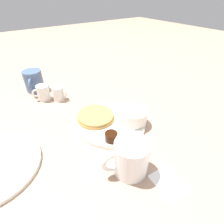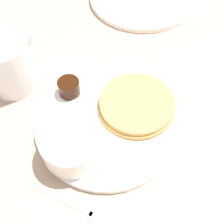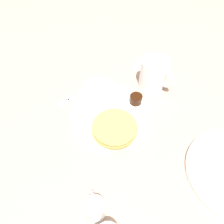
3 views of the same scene
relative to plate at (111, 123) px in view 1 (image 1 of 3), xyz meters
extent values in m
plane|color=tan|center=(0.00, 0.00, -0.01)|extent=(4.00, 4.00, 0.00)
cylinder|color=white|center=(0.00, 0.00, 0.00)|extent=(0.25, 0.25, 0.01)
cylinder|color=tan|center=(0.05, 0.04, 0.01)|extent=(0.14, 0.14, 0.01)
cylinder|color=tan|center=(0.05, 0.04, 0.02)|extent=(0.13, 0.13, 0.01)
cylinder|color=white|center=(-0.05, -0.06, 0.03)|extent=(0.10, 0.10, 0.05)
cylinder|color=white|center=(-0.05, -0.06, 0.05)|extent=(0.08, 0.08, 0.01)
cylinder|color=black|center=(-0.08, 0.05, 0.02)|extent=(0.04, 0.04, 0.03)
cylinder|color=white|center=(-0.06, -0.07, 0.02)|extent=(0.04, 0.04, 0.02)
sphere|color=white|center=(-0.06, -0.07, 0.03)|extent=(0.02, 0.02, 0.02)
cylinder|color=white|center=(-0.19, 0.07, 0.04)|extent=(0.09, 0.09, 0.10)
torus|color=white|center=(-0.18, 0.12, 0.05)|extent=(0.03, 0.07, 0.06)
cylinder|color=white|center=(0.27, 0.09, 0.02)|extent=(0.05, 0.05, 0.06)
torus|color=white|center=(0.25, 0.07, 0.03)|extent=(0.03, 0.03, 0.03)
cone|color=white|center=(0.29, 0.10, 0.05)|extent=(0.02, 0.02, 0.01)
cylinder|color=white|center=(0.31, 0.14, 0.03)|extent=(0.05, 0.05, 0.07)
torus|color=white|center=(0.32, 0.17, 0.03)|extent=(0.02, 0.04, 0.04)
cone|color=white|center=(0.31, 0.12, 0.06)|extent=(0.02, 0.02, 0.01)
cube|color=silver|center=(-0.05, -0.14, 0.00)|extent=(0.10, 0.04, 0.00)
cube|color=silver|center=(0.01, -0.16, 0.00)|extent=(0.04, 0.03, 0.00)
cube|color=white|center=(-0.28, 0.02, 0.00)|extent=(0.10, 0.08, 0.00)
cylinder|color=slate|center=(0.42, 0.15, 0.04)|extent=(0.08, 0.08, 0.10)
torus|color=slate|center=(0.38, 0.17, 0.05)|extent=(0.06, 0.04, 0.06)
camera|label=1|loc=(-0.40, 0.28, 0.40)|focal=28.00mm
camera|label=2|loc=(0.04, -0.26, 0.42)|focal=45.00mm
camera|label=3|loc=(0.37, 0.18, 0.55)|focal=35.00mm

